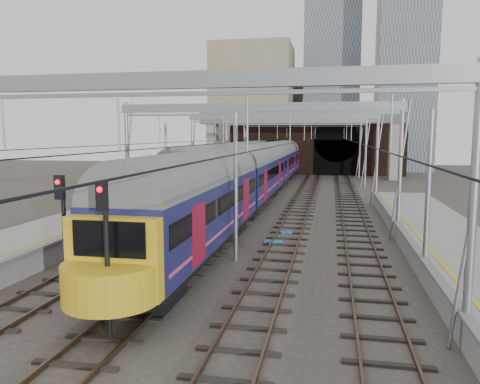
% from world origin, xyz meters
% --- Properties ---
extents(ground, '(160.00, 160.00, 0.00)m').
position_xyz_m(ground, '(0.00, 0.00, 0.00)').
color(ground, '#38332D').
rests_on(ground, ground).
extents(platform_left, '(4.32, 55.00, 1.12)m').
position_xyz_m(platform_left, '(-10.18, 2.50, 0.55)').
color(platform_left, gray).
rests_on(platform_left, ground).
extents(tracks, '(14.40, 80.00, 0.22)m').
position_xyz_m(tracks, '(0.00, 15.00, 0.02)').
color(tracks, '#4C3828').
rests_on(tracks, ground).
extents(overhead_line, '(16.80, 80.00, 8.00)m').
position_xyz_m(overhead_line, '(0.00, 21.49, 6.57)').
color(overhead_line, gray).
rests_on(overhead_line, ground).
extents(retaining_wall, '(28.00, 2.75, 9.00)m').
position_xyz_m(retaining_wall, '(1.40, 51.93, 4.33)').
color(retaining_wall, black).
rests_on(retaining_wall, ground).
extents(overbridge, '(28.00, 3.00, 9.25)m').
position_xyz_m(overbridge, '(0.00, 46.00, 7.27)').
color(overbridge, gray).
rests_on(overbridge, ground).
extents(city_skyline, '(37.50, 27.50, 60.00)m').
position_xyz_m(city_skyline, '(2.73, 70.48, 17.09)').
color(city_skyline, tan).
rests_on(city_skyline, ground).
extents(train_main, '(3.12, 72.03, 5.26)m').
position_xyz_m(train_main, '(-2.00, 29.13, 2.68)').
color(train_main, black).
rests_on(train_main, ground).
extents(train_second, '(3.10, 71.65, 5.23)m').
position_xyz_m(train_second, '(-6.00, 45.63, 2.67)').
color(train_second, black).
rests_on(train_second, ground).
extents(signal_near_left, '(0.33, 0.46, 4.64)m').
position_xyz_m(signal_near_left, '(-4.70, -4.95, 2.94)').
color(signal_near_left, black).
rests_on(signal_near_left, ground).
extents(signal_near_centre, '(0.38, 0.46, 4.72)m').
position_xyz_m(signal_near_centre, '(-1.90, -7.30, 2.99)').
color(signal_near_centre, black).
rests_on(signal_near_centre, ground).
extents(equip_cover_a, '(0.87, 0.67, 0.09)m').
position_xyz_m(equip_cover_a, '(-2.14, 4.82, 0.05)').
color(equip_cover_a, '#176EAD').
rests_on(equip_cover_a, ground).
extents(equip_cover_b, '(0.89, 0.77, 0.09)m').
position_xyz_m(equip_cover_b, '(1.79, 8.63, 0.04)').
color(equip_cover_b, '#176EAD').
rests_on(equip_cover_b, ground).
extents(equip_cover_c, '(1.00, 0.72, 0.11)m').
position_xyz_m(equip_cover_c, '(1.33, 5.96, 0.06)').
color(equip_cover_c, '#176EAD').
rests_on(equip_cover_c, ground).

